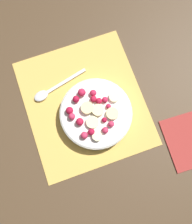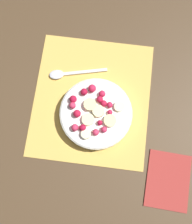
% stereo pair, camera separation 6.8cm
% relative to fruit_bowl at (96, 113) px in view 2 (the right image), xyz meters
% --- Properties ---
extents(ground_plane, '(3.00, 3.00, 0.00)m').
position_rel_fruit_bowl_xyz_m(ground_plane, '(0.05, 0.02, -0.03)').
color(ground_plane, '#4C3823').
extents(placemat, '(0.38, 0.34, 0.01)m').
position_rel_fruit_bowl_xyz_m(placemat, '(0.05, 0.02, -0.03)').
color(placemat, '#E0B251').
rests_on(placemat, ground_plane).
extents(fruit_bowl, '(0.20, 0.20, 0.06)m').
position_rel_fruit_bowl_xyz_m(fruit_bowl, '(0.00, 0.00, 0.00)').
color(fruit_bowl, silver).
rests_on(fruit_bowl, placemat).
extents(spoon, '(0.06, 0.17, 0.01)m').
position_rel_fruit_bowl_xyz_m(spoon, '(0.11, 0.10, -0.02)').
color(spoon, silver).
rests_on(spoon, placemat).
extents(napkin, '(0.16, 0.12, 0.01)m').
position_rel_fruit_bowl_xyz_m(napkin, '(-0.16, -0.22, -0.02)').
color(napkin, '#A3332D').
rests_on(napkin, ground_plane).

